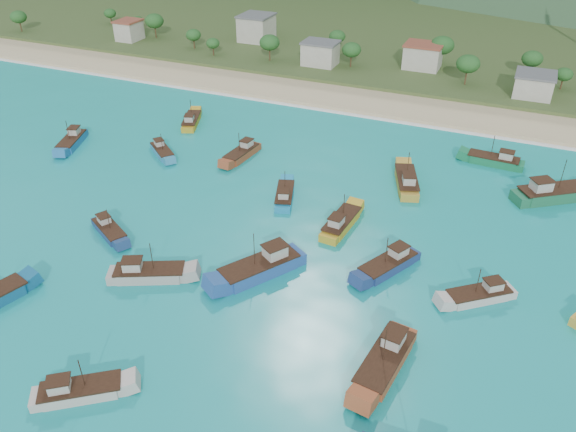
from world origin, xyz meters
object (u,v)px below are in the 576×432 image
at_px(boat_10, 389,265).
at_px(boat_16, 385,361).
at_px(boat_13, 552,194).
at_px(boat_27, 162,152).
at_px(boat_18, 494,161).
at_px(boat_9, 261,268).
at_px(boat_29, 407,182).
at_px(boat_4, 191,121).
at_px(boat_11, 285,196).
at_px(boat_31, 72,142).
at_px(boat_0, 109,231).
at_px(boat_24, 79,392).
at_px(boat_17, 480,296).
at_px(boat_21, 242,154).
at_px(boat_30, 341,224).
at_px(boat_12, 148,274).

relative_size(boat_10, boat_16, 0.88).
bearing_deg(boat_13, boat_16, -53.98).
bearing_deg(boat_27, boat_18, 148.02).
xyz_separation_m(boat_9, boat_29, (13.32, 33.74, -0.18)).
bearing_deg(boat_9, boat_16, -173.46).
relative_size(boat_4, boat_18, 0.94).
height_order(boat_11, boat_31, boat_31).
relative_size(boat_13, boat_29, 1.13).
relative_size(boat_13, boat_31, 1.24).
bearing_deg(boat_31, boat_0, 120.11).
xyz_separation_m(boat_24, boat_27, (-26.10, 55.04, -0.12)).
xyz_separation_m(boat_0, boat_17, (56.26, 6.82, 0.08)).
distance_m(boat_21, boat_29, 33.11).
bearing_deg(boat_13, boat_31, -115.78).
height_order(boat_16, boat_30, boat_16).
distance_m(boat_4, boat_24, 76.25).
relative_size(boat_0, boat_11, 0.92).
bearing_deg(boat_31, boat_27, 170.66).
bearing_deg(boat_0, boat_30, 145.52).
distance_m(boat_13, boat_24, 81.49).
bearing_deg(boat_4, boat_16, -63.08).
distance_m(boat_4, boat_9, 57.24).
distance_m(boat_4, boat_16, 79.26).
bearing_deg(boat_30, boat_0, -149.02).
bearing_deg(boat_30, boat_17, -17.36).
bearing_deg(boat_31, boat_18, 177.45).
relative_size(boat_0, boat_31, 0.84).
bearing_deg(boat_10, boat_4, -5.14).
height_order(boat_18, boat_31, boat_18).
bearing_deg(boat_16, boat_18, -88.23).
relative_size(boat_18, boat_21, 1.06).
height_order(boat_12, boat_17, boat_12).
height_order(boat_10, boat_11, boat_10).
bearing_deg(boat_31, boat_11, 156.75).
bearing_deg(boat_24, boat_27, 169.68).
xyz_separation_m(boat_4, boat_31, (-17.20, -19.23, 0.06)).
relative_size(boat_24, boat_29, 0.81).
height_order(boat_9, boat_31, boat_9).
xyz_separation_m(boat_4, boat_30, (44.55, -26.97, 0.07)).
relative_size(boat_0, boat_24, 0.93).
height_order(boat_10, boat_24, boat_10).
relative_size(boat_4, boat_21, 0.99).
bearing_deg(boat_17, boat_4, 23.11).
distance_m(boat_10, boat_13, 37.33).
height_order(boat_29, boat_30, boat_29).
height_order(boat_27, boat_31, boat_31).
xyz_separation_m(boat_18, boat_30, (-20.44, -33.11, -0.03)).
bearing_deg(boat_29, boat_21, 163.25).
relative_size(boat_9, boat_12, 1.17).
height_order(boat_10, boat_31, boat_10).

